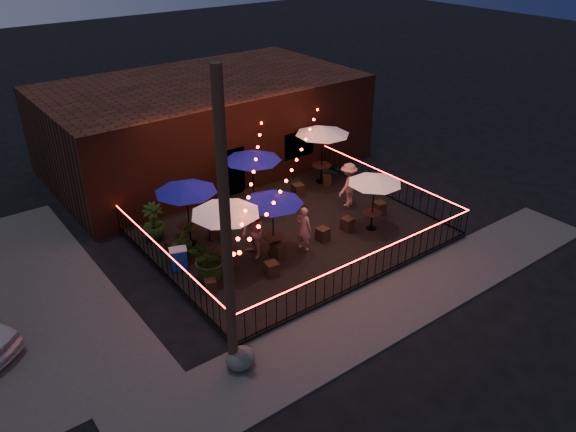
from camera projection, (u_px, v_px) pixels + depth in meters
name	position (u px, v px, depth m)	size (l,w,h in m)	color
ground	(326.00, 259.00, 19.50)	(110.00, 110.00, 0.00)	black
patio	(291.00, 234.00, 20.87)	(10.00, 8.00, 0.15)	black
sidewalk	(395.00, 304.00, 17.20)	(18.00, 2.50, 0.05)	#413E3C
brick_building	(204.00, 123.00, 26.11)	(14.00, 8.00, 4.00)	#391A0F
utility_pole	(226.00, 238.00, 12.91)	(0.26, 0.26, 8.00)	#3E2419
fence_front	(368.00, 269.00, 17.78)	(10.00, 0.04, 1.04)	black
fence_left	(167.00, 266.00, 17.94)	(0.04, 8.00, 1.04)	black
fence_right	(387.00, 186.00, 23.24)	(0.04, 8.00, 1.04)	black
festoon_lights	(273.00, 184.00, 18.96)	(10.02, 8.72, 1.32)	#FF270B
cafe_table_0	(225.00, 209.00, 17.59)	(2.55, 2.55, 2.48)	black
cafe_table_1	(186.00, 188.00, 19.11)	(2.34, 2.34, 2.41)	black
cafe_table_2	(273.00, 199.00, 18.57)	(2.35, 2.35, 2.30)	black
cafe_table_3	(252.00, 157.00, 21.44)	(2.51, 2.51, 2.47)	black
cafe_table_4	(375.00, 180.00, 20.16)	(2.62, 2.62, 2.20)	black
cafe_table_5	(323.00, 131.00, 23.70)	(2.95, 2.95, 2.58)	black
bistro_chair_0	(211.00, 285.00, 17.51)	(0.35, 0.35, 0.41)	black
bistro_chair_1	(272.00, 269.00, 18.26)	(0.41, 0.41, 0.48)	black
bistro_chair_2	(173.00, 247.00, 19.44)	(0.42, 0.42, 0.50)	black
bistro_chair_3	(214.00, 233.00, 20.40)	(0.35, 0.35, 0.42)	black
bistro_chair_4	(278.00, 250.00, 19.27)	(0.41, 0.41, 0.49)	black
bistro_chair_5	(323.00, 234.00, 20.25)	(0.40, 0.40, 0.48)	black
bistro_chair_6	(237.00, 212.00, 21.79)	(0.39, 0.39, 0.46)	black
bistro_chair_7	(275.00, 203.00, 22.55)	(0.34, 0.34, 0.40)	black
bistro_chair_8	(347.00, 224.00, 20.91)	(0.41, 0.41, 0.49)	black
bistro_chair_9	(379.00, 208.00, 22.04)	(0.42, 0.42, 0.50)	black
bistro_chair_10	(298.00, 190.00, 23.47)	(0.43, 0.43, 0.51)	black
bistro_chair_11	(327.00, 180.00, 24.51)	(0.34, 0.34, 0.40)	black
patron_a	(304.00, 229.00, 19.42)	(0.60, 0.39, 1.65)	#D1A488
patron_b	(253.00, 233.00, 18.96)	(0.90, 0.70, 1.86)	#CEAA88
patron_c	(348.00, 185.00, 22.37)	(1.18, 0.68, 1.82)	#D7B689
potted_shrub_a	(210.00, 257.00, 17.89)	(1.40, 1.21, 1.55)	#133D11
potted_shrub_b	(184.00, 240.00, 18.85)	(0.85, 0.68, 1.54)	#10390E
potted_shrub_c	(154.00, 222.00, 20.12)	(0.77, 0.77, 1.38)	#15400F
cooler	(179.00, 259.00, 18.55)	(0.67, 0.58, 0.75)	blue
boulder	(241.00, 358.00, 14.66)	(0.85, 0.72, 0.66)	#4A4B46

